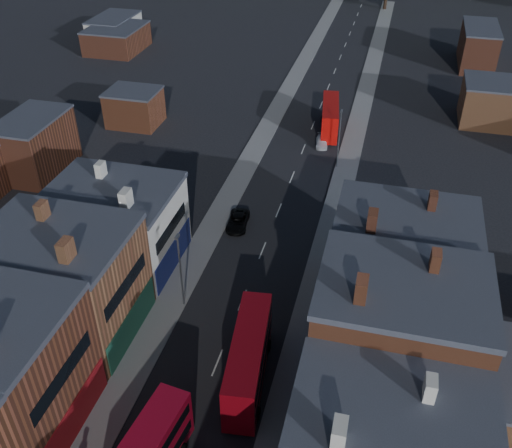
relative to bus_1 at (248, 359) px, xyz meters
The scene contains 9 objects.
pavement_west 28.82m from the bus_1, 109.41° to the left, with size 3.00×200.00×0.12m, color gray.
pavement_east 27.41m from the bus_1, 82.72° to the left, with size 3.00×200.00×0.12m, color gray.
lamp_post_2 11.08m from the bus_1, 139.34° to the left, with size 0.25×0.70×8.12m.
lamp_post_3 37.20m from the bus_1, 86.67° to the left, with size 0.25×0.70×8.12m.
bus_1 is the anchor object (origin of this frame).
bus_2 47.58m from the bus_1, 90.49° to the left, with size 3.62×10.33×4.37m.
car_2 22.00m from the bus_1, 108.19° to the left, with size 2.18×4.72×1.31m, color black.
car_3 42.99m from the bus_1, 91.00° to the left, with size 1.59×3.91×1.13m, color white.
ped_3 4.67m from the bus_1, ahead, with size 0.92×0.42×1.57m, color #57534A.
Camera 1 is at (11.28, -6.85, 37.20)m, focal length 40.00 mm.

